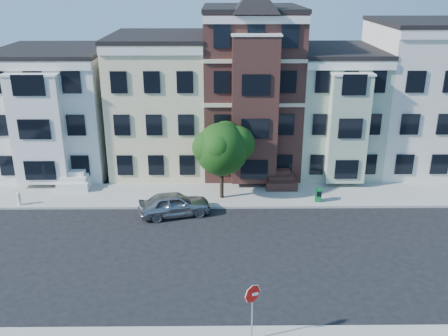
{
  "coord_description": "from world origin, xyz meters",
  "views": [
    {
      "loc": [
        -2.43,
        -23.66,
        14.21
      ],
      "look_at": [
        -2.18,
        2.52,
        4.2
      ],
      "focal_mm": 40.0,
      "sensor_mm": 36.0,
      "label": 1
    }
  ],
  "objects_px": {
    "parked_car": "(174,204)",
    "fire_hydrant": "(19,200)",
    "stop_sign": "(252,309)",
    "newspaper_box": "(318,195)",
    "street_tree": "(222,153)"
  },
  "relations": [
    {
      "from": "parked_car",
      "to": "newspaper_box",
      "type": "relative_size",
      "value": 4.86
    },
    {
      "from": "parked_car",
      "to": "stop_sign",
      "type": "relative_size",
      "value": 1.51
    },
    {
      "from": "parked_car",
      "to": "fire_hydrant",
      "type": "bearing_deg",
      "value": 68.57
    },
    {
      "from": "street_tree",
      "to": "fire_hydrant",
      "type": "bearing_deg",
      "value": -175.4
    },
    {
      "from": "newspaper_box",
      "to": "stop_sign",
      "type": "distance_m",
      "value": 14.69
    },
    {
      "from": "fire_hydrant",
      "to": "stop_sign",
      "type": "bearing_deg",
      "value": -42.39
    },
    {
      "from": "newspaper_box",
      "to": "fire_hydrant",
      "type": "distance_m",
      "value": 19.86
    },
    {
      "from": "street_tree",
      "to": "fire_hydrant",
      "type": "distance_m",
      "value": 13.73
    },
    {
      "from": "street_tree",
      "to": "fire_hydrant",
      "type": "relative_size",
      "value": 9.02
    },
    {
      "from": "parked_car",
      "to": "stop_sign",
      "type": "distance_m",
      "value": 12.7
    },
    {
      "from": "parked_car",
      "to": "street_tree",
      "type": "bearing_deg",
      "value": -65.88
    },
    {
      "from": "parked_car",
      "to": "fire_hydrant",
      "type": "xyz_separation_m",
      "value": [
        -10.35,
        1.32,
        -0.26
      ]
    },
    {
      "from": "newspaper_box",
      "to": "fire_hydrant",
      "type": "height_order",
      "value": "newspaper_box"
    },
    {
      "from": "fire_hydrant",
      "to": "stop_sign",
      "type": "distance_m",
      "value": 19.72
    },
    {
      "from": "newspaper_box",
      "to": "street_tree",
      "type": "bearing_deg",
      "value": -171.69
    }
  ]
}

